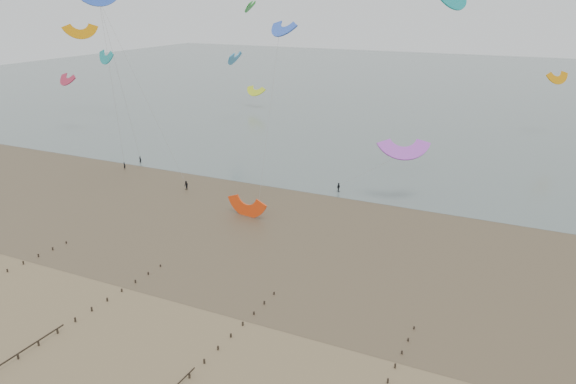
# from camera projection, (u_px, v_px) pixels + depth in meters

# --- Properties ---
(ground) EXTENTS (500.00, 500.00, 0.00)m
(ground) POSITION_uv_depth(u_px,v_px,m) (194.00, 335.00, 62.98)
(ground) COLOR brown
(ground) RESTS_ON ground
(sea_and_shore) EXTENTS (500.00, 665.00, 0.03)m
(sea_and_shore) POSITION_uv_depth(u_px,v_px,m) (292.00, 224.00, 93.88)
(sea_and_shore) COLOR #475654
(sea_and_shore) RESTS_ON ground
(kitesurfer_lead) EXTENTS (0.62, 0.44, 1.59)m
(kitesurfer_lead) POSITION_uv_depth(u_px,v_px,m) (125.00, 166.00, 123.40)
(kitesurfer_lead) COLOR black
(kitesurfer_lead) RESTS_ON ground
(kitesurfers) EXTENTS (130.67, 17.97, 1.85)m
(kitesurfers) POSITION_uv_depth(u_px,v_px,m) (390.00, 208.00, 98.63)
(kitesurfers) COLOR black
(kitesurfers) RESTS_ON ground
(grounded_kite) EXTENTS (7.68, 6.41, 3.80)m
(grounded_kite) POSITION_uv_depth(u_px,v_px,m) (247.00, 216.00, 97.23)
(grounded_kite) COLOR #FF4210
(grounded_kite) RESTS_ON ground
(kites_airborne) EXTENTS (238.41, 125.92, 40.29)m
(kites_airborne) POSITION_uv_depth(u_px,v_px,m) (341.00, 59.00, 138.32)
(kites_airborne) COLOR red
(kites_airborne) RESTS_ON ground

